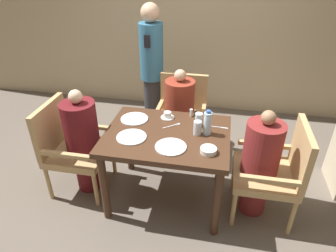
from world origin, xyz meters
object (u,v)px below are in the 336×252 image
Objects in this scene: diner_in_far_chair at (179,115)px; chair_left_side at (70,145)px; teacup_with_saucer at (167,115)px; diner_in_right_chair at (260,163)px; chair_right_side at (276,169)px; plate_dessert_center at (134,119)px; water_bottle at (208,123)px; standing_host at (152,70)px; chair_far_side at (181,113)px; plate_main_left at (132,137)px; bowl_small at (208,150)px; diner_in_left_chair at (83,141)px; glass_tall_near at (197,128)px; glass_tall_mid at (199,120)px; plate_main_right at (171,147)px.

chair_left_side is at bearing -144.33° from diner_in_far_chair.
diner_in_right_chair is at bearing -17.58° from teacup_with_saucer.
chair_right_side is 3.55× the size of plate_dessert_center.
teacup_with_saucer is 0.56× the size of water_bottle.
chair_left_side is at bearing 180.00° from chair_right_side.
standing_host reaches higher than diner_in_right_chair.
chair_far_side is 3.55× the size of plate_main_left.
bowl_small is (0.80, -1.39, -0.12)m from standing_host.
standing_host is (-0.42, 0.47, 0.33)m from diner_in_far_chair.
plate_dessert_center is at bearing 21.31° from diner_in_left_chair.
glass_tall_near is (-0.08, -0.02, -0.04)m from water_bottle.
glass_tall_mid is (-0.09, 0.12, -0.04)m from water_bottle.
standing_host is (-1.24, 1.17, 0.35)m from diner_in_right_chair.
chair_left_side is 0.84× the size of diner_in_left_chair.
plate_main_right is (0.07, -1.05, 0.25)m from chair_far_side.
plate_main_left is 2.04× the size of glass_tall_mid.
chair_far_side is 1.16m from bowl_small.
water_bottle is (0.34, -0.78, 0.36)m from chair_far_side.
plate_main_right is 0.58m from plate_dessert_center.
plate_dessert_center is at bearing -162.79° from teacup_with_saucer.
bowl_small is at bearing -70.32° from chair_far_side.
plate_dessert_center is (-0.43, 0.39, 0.00)m from plate_main_right.
diner_in_far_chair is 0.78m from water_bottle.
water_bottle reaches higher than chair_far_side.
plate_main_left is 1.00× the size of plate_main_right.
plate_dessert_center is at bearing 16.56° from chair_left_side.
diner_in_far_chair is 4.18× the size of plate_main_right.
chair_right_side is at bearing 20.42° from bowl_small.
chair_left_side is 7.14× the size of teacup_with_saucer.
standing_host is 1.35m from water_bottle.
chair_far_side is 0.93m from water_bottle.
standing_host reaches higher than water_bottle.
diner_in_far_chair is (0.97, 0.70, 0.06)m from chair_left_side.
chair_far_side is (0.82, 0.84, -0.06)m from diner_in_left_chair.
diner_in_right_chair is 0.81m from plate_main_right.
diner_in_far_chair is 1.08m from diner_in_right_chair.
diner_in_far_chair is 0.65m from plate_dessert_center.
plate_dessert_center is 1.13× the size of water_bottle.
glass_tall_near is (-0.71, 0.04, 0.31)m from chair_right_side.
water_bottle is at bearing 44.63° from plate_main_right.
plate_main_right and plate_dessert_center have the same top height.
water_bottle is at bearing -66.18° from chair_far_side.
chair_right_side is at bearing 5.82° from plate_main_left.
teacup_with_saucer is at bearing 162.42° from diner_in_right_chair.
water_bottle reaches higher than glass_tall_near.
glass_tall_mid reaches higher than plate_main_left.
plate_dessert_center is 0.72m from water_bottle.
chair_left_side is 1.35m from standing_host.
plate_dessert_center is at bearing 102.18° from plate_main_left.
glass_tall_mid is at bearing 106.91° from bowl_small.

